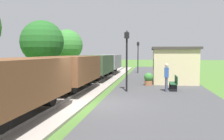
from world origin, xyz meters
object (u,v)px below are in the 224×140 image
(freight_train, at_px, (86,68))
(tree_field_distant, at_px, (67,45))
(lamp_post_near, at_px, (127,49))
(tree_field_left, at_px, (50,44))
(bench_near_hut, at_px, (174,83))
(tree_trackside_far, at_px, (42,42))
(station_hut, at_px, (173,64))
(potted_planter, at_px, (148,79))
(person_waiting, at_px, (166,76))
(lamp_post_far, at_px, (138,51))

(freight_train, relative_size, tree_field_distant, 4.24)
(lamp_post_near, bearing_deg, tree_field_left, 127.94)
(tree_field_left, bearing_deg, bench_near_hut, -43.61)
(tree_trackside_far, relative_size, tree_field_left, 1.02)
(tree_field_left, distance_m, tree_field_distant, 5.68)
(freight_train, distance_m, tree_trackside_far, 6.15)
(station_hut, bearing_deg, tree_field_left, 149.38)
(lamp_post_near, relative_size, tree_field_distant, 0.60)
(lamp_post_near, distance_m, tree_field_distant, 23.05)
(potted_planter, bearing_deg, tree_field_left, 137.33)
(station_hut, xyz_separation_m, person_waiting, (-0.89, -5.51, -0.47))
(bench_near_hut, xyz_separation_m, lamp_post_far, (-2.90, 12.46, 2.08))
(tree_trackside_far, bearing_deg, bench_near_hut, -25.79)
(tree_field_distant, bearing_deg, lamp_post_far, -31.55)
(person_waiting, distance_m, tree_field_distant, 24.08)
(bench_near_hut, bearing_deg, station_hut, 85.72)
(person_waiting, bearing_deg, potted_planter, -66.27)
(tree_trackside_far, bearing_deg, lamp_post_far, 39.39)
(station_hut, xyz_separation_m, bench_near_hut, (-0.37, -4.92, -0.93))
(tree_field_left, bearing_deg, person_waiting, -45.90)
(person_waiting, bearing_deg, freight_train, -27.98)
(freight_train, xyz_separation_m, tree_field_distant, (-7.51, 16.64, 2.38))
(lamp_post_far, bearing_deg, lamp_post_near, -90.00)
(station_hut, relative_size, potted_planter, 6.33)
(person_waiting, bearing_deg, bench_near_hut, -131.09)
(lamp_post_far, xyz_separation_m, tree_field_distant, (-11.04, 6.78, 0.97))
(lamp_post_far, bearing_deg, tree_field_left, 174.45)
(tree_trackside_far, distance_m, tree_field_distant, 13.98)
(potted_planter, height_order, lamp_post_near, lamp_post_near)
(tree_field_distant, bearing_deg, lamp_post_near, -61.36)
(tree_trackside_far, bearing_deg, person_waiting, -29.28)
(station_hut, bearing_deg, lamp_post_far, 113.43)
(tree_field_distant, bearing_deg, tree_trackside_far, -79.45)
(freight_train, bearing_deg, bench_near_hut, -21.97)
(station_hut, distance_m, potted_planter, 3.71)
(tree_field_left, bearing_deg, lamp_post_near, -52.06)
(bench_near_hut, distance_m, person_waiting, 0.91)
(bench_near_hut, bearing_deg, lamp_post_far, 103.10)
(station_hut, height_order, person_waiting, station_hut)
(person_waiting, relative_size, potted_planter, 1.87)
(tree_field_left, bearing_deg, tree_trackside_far, -70.51)
(bench_near_hut, distance_m, lamp_post_near, 3.70)
(potted_planter, distance_m, tree_trackside_far, 10.80)
(freight_train, distance_m, tree_field_left, 13.67)
(freight_train, bearing_deg, tree_trackside_far, 149.59)
(tree_field_distant, bearing_deg, station_hut, -45.02)
(freight_train, bearing_deg, tree_field_left, 125.43)
(potted_planter, height_order, lamp_post_far, lamp_post_far)
(freight_train, xyz_separation_m, bench_near_hut, (6.43, -2.59, -0.68))
(person_waiting, bearing_deg, tree_field_left, -45.57)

